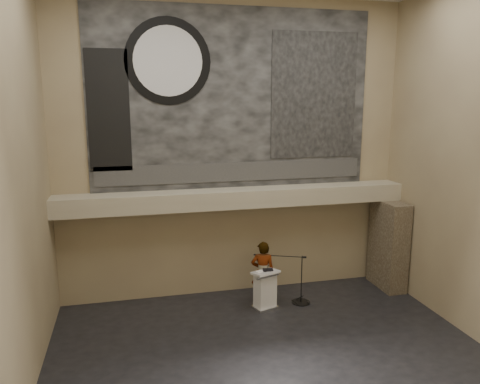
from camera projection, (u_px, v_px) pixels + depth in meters
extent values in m
plane|color=black|center=(274.00, 360.00, 10.46)|extent=(10.00, 10.00, 0.00)
cube|color=#857254|center=(233.00, 151.00, 13.42)|extent=(10.00, 0.02, 8.50)
cube|color=#857254|center=(376.00, 222.00, 5.80)|extent=(10.00, 0.02, 8.50)
cube|color=#857254|center=(13.00, 183.00, 8.45)|extent=(0.02, 8.00, 8.50)
cube|color=#9E947A|center=(237.00, 198.00, 13.29)|extent=(10.00, 0.80, 0.50)
cylinder|color=#B2893D|center=(181.00, 211.00, 12.93)|extent=(0.04, 0.04, 0.06)
cylinder|color=#B2893D|center=(300.00, 204.00, 13.74)|extent=(0.04, 0.04, 0.06)
cube|color=black|center=(234.00, 99.00, 13.10)|extent=(8.00, 0.05, 5.00)
cube|color=#2F2F2F|center=(234.00, 172.00, 13.47)|extent=(7.76, 0.02, 0.55)
cylinder|color=black|center=(168.00, 61.00, 12.44)|extent=(2.30, 0.02, 2.30)
cylinder|color=silver|center=(168.00, 61.00, 12.42)|extent=(1.84, 0.02, 1.84)
cube|color=black|center=(314.00, 96.00, 13.59)|extent=(2.60, 0.02, 3.60)
cube|color=black|center=(108.00, 111.00, 12.33)|extent=(1.10, 0.02, 3.20)
cube|color=#403627|center=(388.00, 244.00, 14.26)|extent=(0.60, 1.40, 2.70)
cube|color=silver|center=(265.00, 307.00, 12.98)|extent=(0.73, 0.64, 0.08)
cube|color=silver|center=(265.00, 290.00, 12.88)|extent=(0.63, 0.53, 0.96)
cube|color=silver|center=(265.00, 272.00, 12.76)|extent=(0.81, 0.68, 0.13)
cube|color=black|center=(268.00, 270.00, 12.79)|extent=(0.31, 0.27, 0.04)
cube|color=white|center=(261.00, 272.00, 12.70)|extent=(0.27, 0.32, 0.00)
imported|color=beige|center=(263.00, 272.00, 13.19)|extent=(0.76, 0.60, 1.82)
cylinder|color=black|center=(301.00, 302.00, 13.36)|extent=(0.52, 0.52, 0.02)
cylinder|color=black|center=(301.00, 279.00, 13.22)|extent=(0.03, 0.03, 1.41)
cylinder|color=black|center=(279.00, 256.00, 13.18)|extent=(1.34, 0.56, 0.02)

